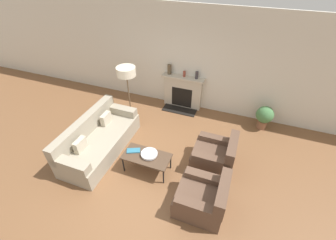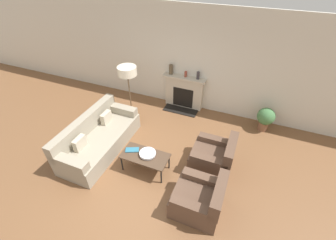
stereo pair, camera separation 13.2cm
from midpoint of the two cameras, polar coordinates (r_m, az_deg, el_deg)
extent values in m
plane|color=brown|center=(5.05, -6.43, -14.06)|extent=(18.00, 18.00, 0.00)
cube|color=silver|center=(6.48, 5.66, 14.91)|extent=(18.00, 0.06, 2.90)
cube|color=beige|center=(6.81, 4.67, 6.98)|extent=(1.13, 0.20, 0.95)
cube|color=black|center=(6.81, 4.39, 5.73)|extent=(0.62, 0.04, 0.62)
cube|color=black|center=(6.84, 3.73, 2.52)|extent=(1.02, 0.40, 0.02)
cube|color=beige|center=(6.54, 4.81, 10.63)|extent=(1.25, 0.28, 0.05)
cube|color=#9E937F|center=(5.66, -15.89, -5.38)|extent=(0.92, 2.21, 0.42)
cube|color=#9E937F|center=(5.60, -19.70, -1.10)|extent=(0.20, 2.21, 0.43)
cube|color=#9E937F|center=(4.97, -23.09, -9.86)|extent=(0.85, 0.22, 0.20)
cube|color=#9E937F|center=(6.08, -11.07, 2.64)|extent=(0.85, 0.22, 0.20)
cube|color=#C0B49C|center=(5.25, -20.85, -5.50)|extent=(0.12, 0.32, 0.28)
cube|color=#C0B49C|center=(5.80, -14.80, 0.61)|extent=(0.12, 0.32, 0.28)
cube|color=brown|center=(4.47, 8.22, -19.61)|extent=(0.88, 0.83, 0.42)
cube|color=brown|center=(4.13, 13.76, -17.85)|extent=(0.18, 0.83, 0.38)
cube|color=brown|center=(4.44, 9.72, -14.32)|extent=(0.79, 0.18, 0.13)
cube|color=brown|center=(4.07, 7.27, -21.13)|extent=(0.79, 0.18, 0.13)
cube|color=brown|center=(5.17, 11.64, -9.60)|extent=(0.88, 0.83, 0.42)
cube|color=brown|center=(4.87, 16.34, -7.38)|extent=(0.18, 0.83, 0.38)
cube|color=brown|center=(5.21, 12.82, -5.05)|extent=(0.79, 0.18, 0.13)
cube|color=brown|center=(4.75, 11.17, -10.04)|extent=(0.79, 0.18, 0.13)
cube|color=#4C3828|center=(4.86, -5.10, -9.07)|extent=(1.02, 0.51, 0.03)
cylinder|color=black|center=(5.08, -10.89, -10.78)|extent=(0.03, 0.03, 0.40)
cylinder|color=black|center=(4.76, -0.92, -14.19)|extent=(0.03, 0.03, 0.40)
cylinder|color=black|center=(5.32, -8.51, -7.62)|extent=(0.03, 0.03, 0.40)
cylinder|color=black|center=(5.02, 1.03, -10.60)|extent=(0.03, 0.03, 0.40)
cylinder|color=silver|center=(4.85, -4.39, -8.73)|extent=(0.12, 0.12, 0.02)
cylinder|color=silver|center=(4.83, -4.41, -8.47)|extent=(0.36, 0.36, 0.05)
cube|color=teal|center=(4.98, -8.33, -7.52)|extent=(0.32, 0.25, 0.02)
cylinder|color=brown|center=(6.64, -8.43, 0.94)|extent=(0.32, 0.32, 0.03)
cylinder|color=brown|center=(6.25, -9.01, 6.02)|extent=(0.03, 0.03, 1.35)
cylinder|color=silver|center=(5.90, -9.72, 12.21)|extent=(0.49, 0.49, 0.22)
cylinder|color=brown|center=(6.62, 1.33, 12.72)|extent=(0.12, 0.12, 0.29)
cylinder|color=brown|center=(6.51, 5.09, 11.54)|extent=(0.08, 0.08, 0.16)
cylinder|color=#3D383D|center=(6.42, 8.23, 11.13)|extent=(0.09, 0.09, 0.21)
cylinder|color=brown|center=(6.60, 23.49, -1.36)|extent=(0.25, 0.25, 0.23)
sphere|color=#477A47|center=(6.42, 24.19, 0.86)|extent=(0.45, 0.45, 0.45)
camera|label=1|loc=(0.07, -89.34, 0.51)|focal=24.00mm
camera|label=2|loc=(0.07, 90.66, -0.51)|focal=24.00mm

